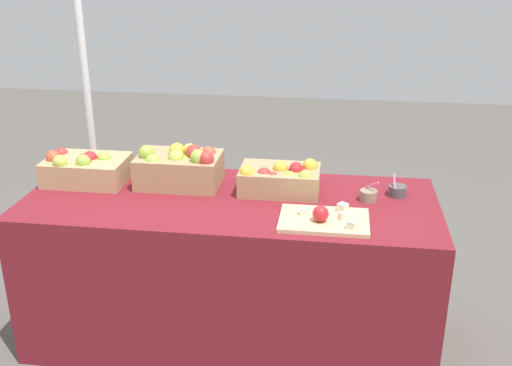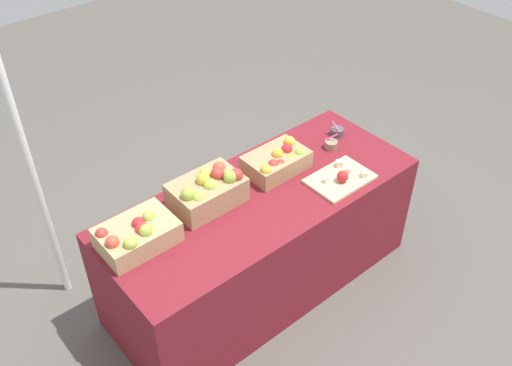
{
  "view_description": "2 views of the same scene",
  "coord_description": "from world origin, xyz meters",
  "px_view_note": "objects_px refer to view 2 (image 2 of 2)",
  "views": [
    {
      "loc": [
        0.48,
        -2.52,
        1.84
      ],
      "look_at": [
        0.12,
        -0.01,
        0.83
      ],
      "focal_mm": 42.37,
      "sensor_mm": 36.0,
      "label": 1
    },
    {
      "loc": [
        -1.61,
        -1.86,
        2.83
      ],
      "look_at": [
        -0.05,
        -0.02,
        0.87
      ],
      "focal_mm": 40.05,
      "sensor_mm": 36.0,
      "label": 2
    }
  ],
  "objects_px": {
    "apple_crate_middle": "(208,190)",
    "tent_pole": "(30,167)",
    "sample_bowl_mid": "(337,132)",
    "apple_crate_left": "(136,234)",
    "sample_bowl_near": "(331,145)",
    "cutting_board_front": "(341,178)",
    "apple_crate_right": "(278,161)"
  },
  "relations": [
    {
      "from": "apple_crate_middle",
      "to": "tent_pole",
      "type": "relative_size",
      "value": 0.2
    },
    {
      "from": "tent_pole",
      "to": "sample_bowl_mid",
      "type": "bearing_deg",
      "value": -19.54
    },
    {
      "from": "tent_pole",
      "to": "apple_crate_left",
      "type": "bearing_deg",
      "value": -69.78
    },
    {
      "from": "apple_crate_right",
      "to": "cutting_board_front",
      "type": "height_order",
      "value": "apple_crate_right"
    },
    {
      "from": "apple_crate_left",
      "to": "cutting_board_front",
      "type": "distance_m",
      "value": 1.22
    },
    {
      "from": "sample_bowl_near",
      "to": "cutting_board_front",
      "type": "bearing_deg",
      "value": -125.97
    },
    {
      "from": "sample_bowl_near",
      "to": "tent_pole",
      "type": "height_order",
      "value": "tent_pole"
    },
    {
      "from": "apple_crate_middle",
      "to": "apple_crate_right",
      "type": "xyz_separation_m",
      "value": [
        0.49,
        -0.02,
        -0.02
      ]
    },
    {
      "from": "cutting_board_front",
      "to": "sample_bowl_near",
      "type": "bearing_deg",
      "value": 54.03
    },
    {
      "from": "apple_crate_middle",
      "to": "apple_crate_left",
      "type": "bearing_deg",
      "value": -176.83
    },
    {
      "from": "apple_crate_left",
      "to": "sample_bowl_near",
      "type": "relative_size",
      "value": 3.85
    },
    {
      "from": "sample_bowl_mid",
      "to": "apple_crate_left",
      "type": "bearing_deg",
      "value": -178.86
    },
    {
      "from": "apple_crate_right",
      "to": "sample_bowl_near",
      "type": "xyz_separation_m",
      "value": [
        0.41,
        -0.05,
        -0.04
      ]
    },
    {
      "from": "sample_bowl_mid",
      "to": "apple_crate_right",
      "type": "bearing_deg",
      "value": -177.11
    },
    {
      "from": "apple_crate_right",
      "to": "apple_crate_left",
      "type": "bearing_deg",
      "value": -179.85
    },
    {
      "from": "sample_bowl_near",
      "to": "tent_pole",
      "type": "bearing_deg",
      "value": 156.64
    },
    {
      "from": "apple_crate_middle",
      "to": "apple_crate_right",
      "type": "distance_m",
      "value": 0.49
    },
    {
      "from": "cutting_board_front",
      "to": "apple_crate_middle",
      "type": "bearing_deg",
      "value": 154.6
    },
    {
      "from": "apple_crate_right",
      "to": "sample_bowl_mid",
      "type": "height_order",
      "value": "apple_crate_right"
    },
    {
      "from": "apple_crate_left",
      "to": "sample_bowl_near",
      "type": "distance_m",
      "value": 1.37
    },
    {
      "from": "sample_bowl_near",
      "to": "sample_bowl_mid",
      "type": "xyz_separation_m",
      "value": [
        0.13,
        0.08,
        -0.0
      ]
    },
    {
      "from": "cutting_board_front",
      "to": "sample_bowl_near",
      "type": "xyz_separation_m",
      "value": [
        0.19,
        0.26,
        0.01
      ]
    },
    {
      "from": "apple_crate_left",
      "to": "sample_bowl_mid",
      "type": "bearing_deg",
      "value": 1.14
    },
    {
      "from": "cutting_board_front",
      "to": "sample_bowl_mid",
      "type": "bearing_deg",
      "value": 46.23
    },
    {
      "from": "apple_crate_left",
      "to": "apple_crate_middle",
      "type": "height_order",
      "value": "apple_crate_middle"
    },
    {
      "from": "apple_crate_left",
      "to": "cutting_board_front",
      "type": "relative_size",
      "value": 1.03
    },
    {
      "from": "apple_crate_middle",
      "to": "sample_bowl_mid",
      "type": "height_order",
      "value": "apple_crate_middle"
    },
    {
      "from": "sample_bowl_near",
      "to": "apple_crate_left",
      "type": "bearing_deg",
      "value": 178.05
    },
    {
      "from": "apple_crate_middle",
      "to": "apple_crate_right",
      "type": "height_order",
      "value": "apple_crate_middle"
    },
    {
      "from": "apple_crate_right",
      "to": "sample_bowl_near",
      "type": "distance_m",
      "value": 0.41
    },
    {
      "from": "apple_crate_left",
      "to": "sample_bowl_near",
      "type": "height_order",
      "value": "apple_crate_left"
    },
    {
      "from": "apple_crate_middle",
      "to": "tent_pole",
      "type": "height_order",
      "value": "tent_pole"
    }
  ]
}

